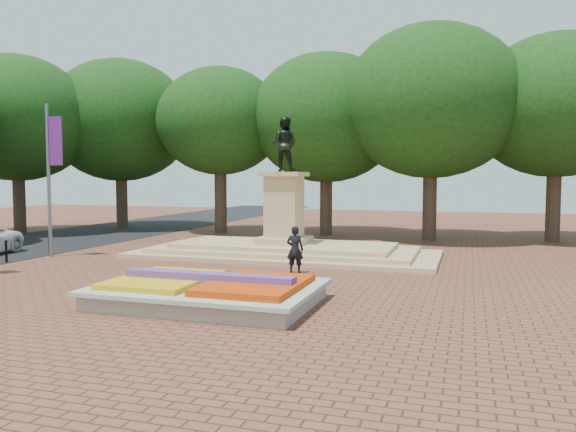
% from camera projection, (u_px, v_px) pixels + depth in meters
% --- Properties ---
extents(ground, '(90.00, 90.00, 0.00)m').
position_uv_depth(ground, '(208.00, 289.00, 18.47)').
color(ground, brown).
rests_on(ground, ground).
extents(flower_bed, '(6.30, 4.30, 0.91)m').
position_uv_depth(flower_bed, '(209.00, 291.00, 16.23)').
color(flower_bed, gray).
rests_on(flower_bed, ground).
extents(monument, '(14.00, 6.00, 6.40)m').
position_uv_depth(monument, '(284.00, 237.00, 26.00)').
color(monument, tan).
rests_on(monument, ground).
extents(tree_row_back, '(44.80, 8.80, 10.43)m').
position_uv_depth(tree_row_back, '(372.00, 128.00, 34.37)').
color(tree_row_back, '#37291E').
rests_on(tree_row_back, ground).
extents(pedestrian, '(0.68, 0.46, 1.82)m').
position_uv_depth(pedestrian, '(295.00, 250.00, 21.37)').
color(pedestrian, black).
rests_on(pedestrian, ground).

